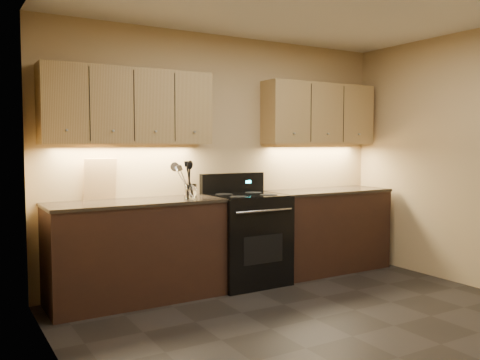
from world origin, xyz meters
The scene contains 16 objects.
floor centered at (0.00, 0.00, 0.00)m, with size 4.00×4.00×0.00m, color black.
wall_back centered at (0.00, 2.00, 1.30)m, with size 4.00×0.04×2.60m, color tan.
wall_left centered at (-2.00, 0.00, 1.30)m, with size 0.04×4.00×2.60m, color tan.
counter_left centered at (-1.10, 1.70, 0.47)m, with size 1.62×0.62×0.93m.
counter_right centered at (1.18, 1.70, 0.47)m, with size 1.46×0.62×0.93m.
stove centered at (0.08, 1.68, 0.48)m, with size 0.76×0.68×1.14m.
upper_cab_left centered at (-1.10, 1.85, 1.80)m, with size 1.60×0.30×0.70m, color tan.
upper_cab_right centered at (1.18, 1.85, 1.80)m, with size 1.44×0.30×0.70m, color tan.
outlet_plate centered at (-1.30, 1.99, 1.12)m, with size 0.09×0.01×0.12m, color #B2B5BA.
utensil_crock centered at (-0.60, 1.58, 1.00)m, with size 0.13×0.13×0.14m.
cutting_board centered at (-1.35, 1.96, 1.12)m, with size 0.31×0.02×0.39m, color tan.
wooden_spoon centered at (-0.63, 1.58, 1.11)m, with size 0.06×0.06×0.32m, color tan, non-canonical shape.
black_spoon centered at (-0.60, 1.61, 1.12)m, with size 0.06×0.06×0.35m, color black, non-canonical shape.
black_turner centered at (-0.58, 1.57, 1.13)m, with size 0.08×0.08×0.36m, color black, non-canonical shape.
steel_spatula centered at (-0.58, 1.59, 1.12)m, with size 0.08×0.08×0.34m, color silver, non-canonical shape.
steel_skimmer centered at (-0.58, 1.57, 1.13)m, with size 0.09×0.09×0.36m, color silver, non-canonical shape.
Camera 1 is at (-2.64, -2.78, 1.45)m, focal length 38.00 mm.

